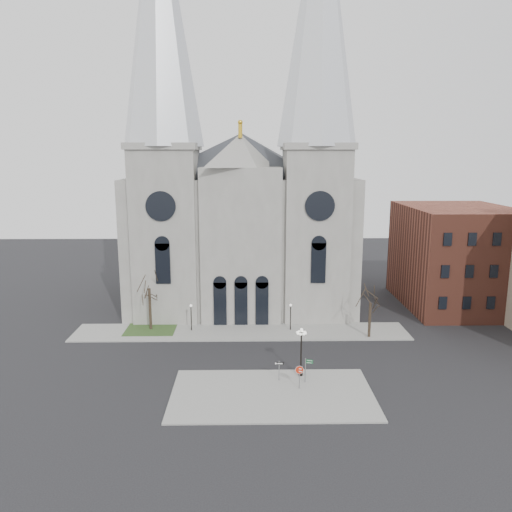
{
  "coord_description": "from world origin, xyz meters",
  "views": [
    {
      "loc": [
        0.9,
        -46.03,
        20.99
      ],
      "look_at": [
        1.77,
        8.0,
        10.01
      ],
      "focal_mm": 35.0,
      "sensor_mm": 36.0,
      "label": 1
    }
  ],
  "objects_px": {
    "one_way_sign": "(279,367)",
    "street_name_sign": "(306,368)",
    "stop_sign": "(300,372)",
    "globe_lamp": "(301,346)"
  },
  "relations": [
    {
      "from": "globe_lamp",
      "to": "street_name_sign",
      "type": "bearing_deg",
      "value": -76.78
    },
    {
      "from": "street_name_sign",
      "to": "one_way_sign",
      "type": "bearing_deg",
      "value": -174.14
    },
    {
      "from": "globe_lamp",
      "to": "one_way_sign",
      "type": "relative_size",
      "value": 2.46
    },
    {
      "from": "stop_sign",
      "to": "one_way_sign",
      "type": "height_order",
      "value": "stop_sign"
    },
    {
      "from": "street_name_sign",
      "to": "stop_sign",
      "type": "bearing_deg",
      "value": -105.12
    },
    {
      "from": "stop_sign",
      "to": "street_name_sign",
      "type": "height_order",
      "value": "street_name_sign"
    },
    {
      "from": "globe_lamp",
      "to": "one_way_sign",
      "type": "xyz_separation_m",
      "value": [
        -2.15,
        -1.07,
        -1.67
      ]
    },
    {
      "from": "one_way_sign",
      "to": "globe_lamp",
      "type": "bearing_deg",
      "value": 29.33
    },
    {
      "from": "one_way_sign",
      "to": "street_name_sign",
      "type": "xyz_separation_m",
      "value": [
        2.5,
        -0.41,
        0.05
      ]
    },
    {
      "from": "stop_sign",
      "to": "globe_lamp",
      "type": "height_order",
      "value": "globe_lamp"
    }
  ]
}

